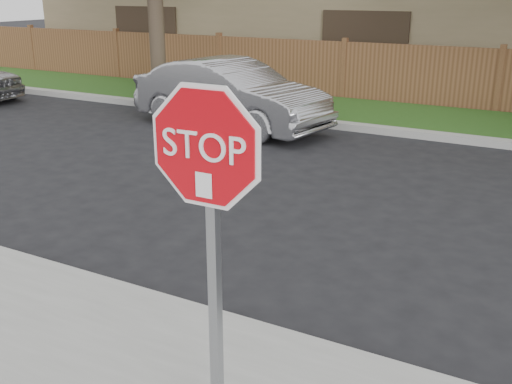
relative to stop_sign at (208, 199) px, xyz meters
The scene contains 6 objects.
ground 2.35m from the stop_sign, 89.96° to the left, with size 90.00×90.00×0.00m, color black.
far_curb 9.79m from the stop_sign, 89.99° to the left, with size 70.00×0.30×0.15m, color gray.
grass_strip 11.42m from the stop_sign, 89.99° to the left, with size 70.00×3.00×0.12m, color #1E4714.
fence 12.92m from the stop_sign, 90.00° to the left, with size 70.00×0.12×1.60m, color brown.
stop_sign is the anchor object (origin of this frame).
sedan_left 9.89m from the stop_sign, 120.37° to the left, with size 1.60×4.59×1.51m, color #A5A5A9.
Camera 1 is at (1.83, -4.24, 3.01)m, focal length 42.00 mm.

